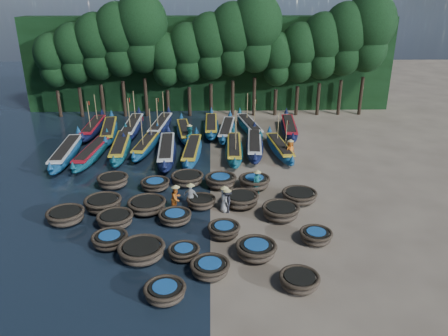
{
  "coord_description": "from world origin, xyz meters",
  "views": [
    {
      "loc": [
        0.15,
        -25.84,
        12.51
      ],
      "look_at": [
        0.95,
        1.69,
        1.3
      ],
      "focal_mm": 35.0,
      "sensor_mm": 36.0,
      "label": 1
    }
  ],
  "objects_px": {
    "long_boat_0": "(66,153)",
    "fisherman_5": "(190,135)",
    "coracle_6": "(142,251)",
    "fisherman_0": "(224,199)",
    "long_boat_14": "(211,126)",
    "fisherman_6": "(290,150)",
    "coracle_16": "(147,205)",
    "long_boat_1": "(92,153)",
    "fisherman_3": "(227,200)",
    "coracle_20": "(113,181)",
    "coracle_3": "(210,268)",
    "coracle_12": "(175,217)",
    "coracle_15": "(103,203)",
    "long_boat_3": "(147,145)",
    "coracle_11": "(115,219)",
    "long_boat_13": "(184,132)",
    "coracle_10": "(66,216)",
    "long_boat_2": "(121,147)",
    "long_boat_5": "(192,151)",
    "coracle_21": "(155,184)",
    "fisherman_4": "(191,195)",
    "coracle_2": "(165,292)",
    "coracle_18": "(241,200)",
    "long_boat_7": "(255,145)",
    "coracle_24": "(254,182)",
    "long_boat_8": "(280,148)",
    "long_boat_6": "(234,149)",
    "coracle_14": "(281,211)",
    "fisherman_2": "(176,198)",
    "fisherman_1": "(257,181)",
    "coracle_19": "(299,196)",
    "coracle_13": "(224,230)",
    "long_boat_4": "(167,151)",
    "coracle_7": "(184,252)",
    "coracle_22": "(187,179)",
    "long_boat_16": "(249,126)",
    "coracle_5": "(110,240)",
    "long_boat_17": "(289,128)",
    "long_boat_15": "(227,130)",
    "coracle_9": "(316,236)",
    "coracle_4": "(299,281)",
    "coracle_23": "(221,181)",
    "long_boat_9": "(94,128)",
    "coracle_8": "(256,250)"
  },
  "relations": [
    {
      "from": "coracle_5",
      "to": "coracle_15",
      "type": "distance_m",
      "value": 4.27
    },
    {
      "from": "long_boat_1",
      "to": "long_boat_13",
      "type": "xyz_separation_m",
      "value": [
        7.01,
        5.6,
        -0.04
      ]
    },
    {
      "from": "fisherman_5",
      "to": "coracle_13",
      "type": "bearing_deg",
      "value": 13.78
    },
    {
      "from": "fisherman_3",
      "to": "coracle_20",
      "type": "bearing_deg",
      "value": -123.68
    },
    {
      "from": "coracle_12",
      "to": "coracle_20",
      "type": "relative_size",
      "value": 1.03
    },
    {
      "from": "long_boat_14",
      "to": "coracle_10",
      "type": "bearing_deg",
      "value": -115.52
    },
    {
      "from": "coracle_13",
      "to": "coracle_21",
      "type": "xyz_separation_m",
      "value": [
        -4.47,
        6.27,
        -0.03
      ]
    },
    {
      "from": "coracle_2",
      "to": "long_boat_7",
      "type": "relative_size",
      "value": 0.25
    },
    {
      "from": "coracle_12",
      "to": "long_boat_2",
      "type": "height_order",
      "value": "long_boat_2"
    },
    {
      "from": "coracle_22",
      "to": "coracle_5",
      "type": "bearing_deg",
      "value": -115.36
    },
    {
      "from": "long_boat_14",
      "to": "fisherman_6",
      "type": "relative_size",
      "value": 4.29
    },
    {
      "from": "fisherman_6",
      "to": "fisherman_0",
      "type": "bearing_deg",
      "value": -156.62
    },
    {
      "from": "coracle_6",
      "to": "fisherman_0",
      "type": "distance_m",
      "value": 6.61
    },
    {
      "from": "coracle_11",
      "to": "long_boat_13",
      "type": "distance_m",
      "value": 16.71
    },
    {
      "from": "coracle_10",
      "to": "coracle_16",
      "type": "height_order",
      "value": "coracle_10"
    },
    {
      "from": "coracle_6",
      "to": "long_boat_14",
      "type": "bearing_deg",
      "value": 80.65
    },
    {
      "from": "coracle_2",
      "to": "coracle_18",
      "type": "distance_m",
      "value": 9.61
    },
    {
      "from": "long_boat_1",
      "to": "fisherman_3",
      "type": "xyz_separation_m",
      "value": [
        10.41,
        -9.3,
        0.25
      ]
    },
    {
      "from": "long_boat_7",
      "to": "long_boat_0",
      "type": "bearing_deg",
      "value": -169.46
    },
    {
      "from": "coracle_7",
      "to": "coracle_22",
      "type": "relative_size",
      "value": 0.59
    },
    {
      "from": "coracle_19",
      "to": "long_boat_5",
      "type": "distance_m",
      "value": 10.91
    },
    {
      "from": "coracle_21",
      "to": "long_boat_5",
      "type": "relative_size",
      "value": 0.29
    },
    {
      "from": "coracle_14",
      "to": "fisherman_2",
      "type": "distance_m",
      "value": 6.35
    },
    {
      "from": "coracle_3",
      "to": "coracle_12",
      "type": "bearing_deg",
      "value": 111.54
    },
    {
      "from": "coracle_9",
      "to": "coracle_2",
      "type": "bearing_deg",
      "value": -149.68
    },
    {
      "from": "coracle_9",
      "to": "fisherman_1",
      "type": "xyz_separation_m",
      "value": [
        -2.54,
        6.17,
        0.51
      ]
    },
    {
      "from": "coracle_21",
      "to": "fisherman_4",
      "type": "xyz_separation_m",
      "value": [
        2.53,
        -2.68,
        0.46
      ]
    },
    {
      "from": "long_boat_0",
      "to": "fisherman_5",
      "type": "height_order",
      "value": "fisherman_5"
    },
    {
      "from": "coracle_13",
      "to": "long_boat_5",
      "type": "bearing_deg",
      "value": 100.17
    },
    {
      "from": "coracle_5",
      "to": "fisherman_6",
      "type": "distance_m",
      "value": 16.75
    },
    {
      "from": "long_boat_2",
      "to": "long_boat_5",
      "type": "xyz_separation_m",
      "value": [
        5.89,
        -0.97,
        -0.03
      ]
    },
    {
      "from": "fisherman_2",
      "to": "coracle_16",
      "type": "bearing_deg",
      "value": 126.81
    },
    {
      "from": "coracle_21",
      "to": "fisherman_1",
      "type": "bearing_deg",
      "value": -7.09
    },
    {
      "from": "coracle_7",
      "to": "long_boat_17",
      "type": "relative_size",
      "value": 0.19
    },
    {
      "from": "coracle_6",
      "to": "fisherman_5",
      "type": "distance_m",
      "value": 17.68
    },
    {
      "from": "coracle_24",
      "to": "long_boat_6",
      "type": "height_order",
      "value": "long_boat_6"
    },
    {
      "from": "long_boat_1",
      "to": "long_boat_5",
      "type": "relative_size",
      "value": 1.0
    },
    {
      "from": "coracle_16",
      "to": "long_boat_1",
      "type": "relative_size",
      "value": 0.34
    },
    {
      "from": "fisherman_1",
      "to": "fisherman_2",
      "type": "distance_m",
      "value": 5.63
    },
    {
      "from": "fisherman_5",
      "to": "long_boat_16",
      "type": "bearing_deg",
      "value": 127.78
    },
    {
      "from": "coracle_24",
      "to": "long_boat_8",
      "type": "distance_m",
      "value": 7.22
    },
    {
      "from": "long_boat_1",
      "to": "fisherman_3",
      "type": "relative_size",
      "value": 4.81
    },
    {
      "from": "coracle_20",
      "to": "long_boat_15",
      "type": "xyz_separation_m",
      "value": [
        8.18,
        11.28,
        0.06
      ]
    },
    {
      "from": "long_boat_13",
      "to": "fisherman_1",
      "type": "distance_m",
      "value": 13.46
    },
    {
      "from": "coracle_23",
      "to": "long_boat_9",
      "type": "bearing_deg",
      "value": 133.06
    },
    {
      "from": "coracle_8",
      "to": "long_boat_17",
      "type": "relative_size",
      "value": 0.3
    },
    {
      "from": "coracle_15",
      "to": "long_boat_3",
      "type": "bearing_deg",
      "value": 83.6
    },
    {
      "from": "coracle_23",
      "to": "long_boat_17",
      "type": "relative_size",
      "value": 0.3
    },
    {
      "from": "coracle_13",
      "to": "long_boat_4",
      "type": "relative_size",
      "value": 0.23
    },
    {
      "from": "coracle_4",
      "to": "long_boat_13",
      "type": "distance_m",
      "value": 23.18
    }
  ]
}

